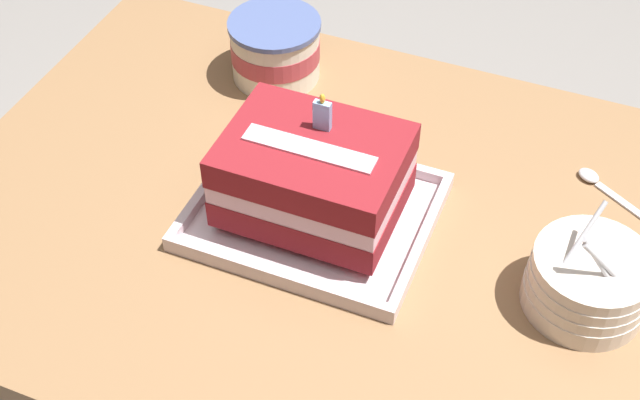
{
  "coord_description": "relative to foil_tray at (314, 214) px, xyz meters",
  "views": [
    {
      "loc": [
        0.29,
        -0.73,
        1.56
      ],
      "look_at": [
        -0.01,
        -0.01,
        0.76
      ],
      "focal_mm": 48.47,
      "sensor_mm": 36.0,
      "label": 1
    }
  ],
  "objects": [
    {
      "name": "dining_table",
      "position": [
        0.01,
        0.01,
        -0.12
      ],
      "size": [
        1.04,
        0.76,
        0.73
      ],
      "color": "olive",
      "rests_on": "ground_plane"
    },
    {
      "name": "foil_tray",
      "position": [
        0.0,
        0.0,
        0.0
      ],
      "size": [
        0.31,
        0.25,
        0.02
      ],
      "color": "silver",
      "rests_on": "dining_table"
    },
    {
      "name": "birthday_cake",
      "position": [
        -0.0,
        0.0,
        0.07
      ],
      "size": [
        0.22,
        0.17,
        0.16
      ],
      "color": "maroon",
      "rests_on": "foil_tray"
    },
    {
      "name": "bowl_stack",
      "position": [
        0.35,
        -0.01,
        0.03
      ],
      "size": [
        0.15,
        0.15,
        0.14
      ],
      "color": "silver",
      "rests_on": "dining_table"
    },
    {
      "name": "ice_cream_tub",
      "position": [
        -0.17,
        0.26,
        0.04
      ],
      "size": [
        0.14,
        0.14,
        0.1
      ],
      "color": "silver",
      "rests_on": "dining_table"
    },
    {
      "name": "serving_spoon_near_tray",
      "position": [
        0.34,
        0.2,
        -0.0
      ],
      "size": [
        0.14,
        0.1,
        0.01
      ],
      "color": "silver",
      "rests_on": "dining_table"
    }
  ]
}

